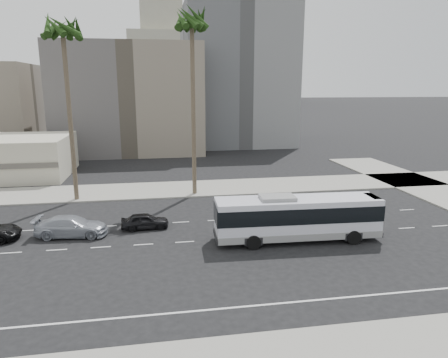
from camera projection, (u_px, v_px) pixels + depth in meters
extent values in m
plane|color=black|center=(263.00, 237.00, 30.82)|extent=(700.00, 700.00, 0.00)
cube|color=gray|center=(228.00, 187.00, 45.69)|extent=(120.00, 7.00, 0.15)
cube|color=#625D58|center=(130.00, 99.00, 70.07)|extent=(24.00, 18.00, 18.00)
cube|color=slate|center=(236.00, 77.00, 79.12)|extent=(20.00, 20.00, 26.00)
cube|color=#BCB79E|center=(163.00, 69.00, 265.67)|extent=(42.00, 42.00, 44.00)
cube|color=#BCB79E|center=(161.00, 7.00, 257.07)|extent=(26.00, 26.00, 32.00)
cube|color=slate|center=(239.00, 46.00, 251.11)|extent=(26.00, 26.00, 70.00)
cube|color=slate|center=(265.00, 58.00, 285.09)|extent=(22.00, 22.00, 60.00)
cube|color=silver|center=(297.00, 216.00, 29.81)|extent=(12.20, 3.13, 2.71)
cube|color=black|center=(298.00, 211.00, 29.73)|extent=(12.27, 3.19, 1.15)
cube|color=gray|center=(297.00, 232.00, 30.08)|extent=(12.22, 3.17, 0.52)
cube|color=gray|center=(278.00, 198.00, 29.23)|extent=(2.57, 1.77, 0.31)
cube|color=#262628|center=(371.00, 197.00, 30.47)|extent=(0.70, 1.90, 0.31)
cylinder|color=black|center=(354.00, 237.00, 29.46)|extent=(1.04, 0.31, 1.04)
cylinder|color=black|center=(338.00, 225.00, 32.03)|extent=(1.04, 0.31, 1.04)
cylinder|color=black|center=(255.00, 243.00, 28.26)|extent=(1.04, 0.31, 1.04)
cylinder|color=black|center=(246.00, 230.00, 30.83)|extent=(1.04, 0.31, 1.04)
imported|color=black|center=(145.00, 221.00, 32.54)|extent=(1.74, 3.86, 1.29)
imported|color=#9196A0|center=(72.00, 226.00, 30.89)|extent=(2.70, 5.58, 1.57)
cylinder|color=brown|center=(193.00, 114.00, 40.95)|extent=(0.47, 0.47, 16.99)
cylinder|color=brown|center=(70.00, 121.00, 38.85)|extent=(0.50, 0.50, 16.01)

